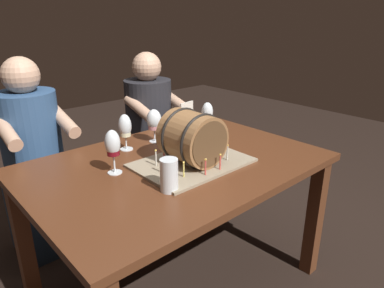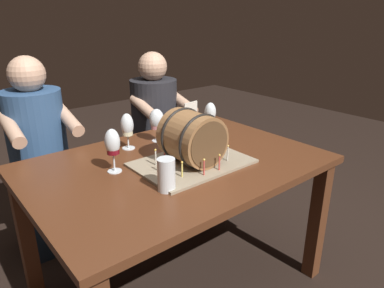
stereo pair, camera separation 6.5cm
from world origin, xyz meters
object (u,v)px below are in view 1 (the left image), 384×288
(menu_card, at_px, (187,115))
(person_seated_right, at_px, (150,140))
(beer_pint, at_px, (169,176))
(wine_glass_amber, at_px, (207,114))
(wine_glass_white, at_px, (125,128))
(dining_table, at_px, (176,180))
(wine_glass_red, at_px, (113,145))
(wine_glass_rose, at_px, (154,121))
(person_seated_left, at_px, (37,169))
(barrel_cake, at_px, (192,141))

(menu_card, relative_size, person_seated_right, 0.14)
(beer_pint, xyz_separation_m, person_seated_right, (0.61, 1.00, -0.27))
(wine_glass_amber, relative_size, wine_glass_white, 1.05)
(dining_table, xyz_separation_m, menu_card, (0.39, 0.37, 0.18))
(wine_glass_amber, relative_size, menu_card, 1.25)
(wine_glass_red, bearing_deg, menu_card, 22.94)
(menu_card, bearing_deg, wine_glass_white, -178.85)
(wine_glass_white, bearing_deg, beer_pint, -102.88)
(wine_glass_rose, bearing_deg, wine_glass_amber, -24.96)
(wine_glass_white, xyz_separation_m, person_seated_left, (-0.31, 0.50, -0.30))
(person_seated_right, bearing_deg, wine_glass_red, -134.15)
(wine_glass_red, xyz_separation_m, person_seated_right, (0.69, 0.71, -0.33))
(dining_table, height_order, barrel_cake, barrel_cake)
(wine_glass_white, relative_size, menu_card, 1.18)
(barrel_cake, relative_size, wine_glass_amber, 2.60)
(barrel_cake, relative_size, person_seated_left, 0.44)
(wine_glass_rose, xyz_separation_m, person_seated_left, (-0.49, 0.50, -0.30))
(barrel_cake, bearing_deg, menu_card, 51.37)
(wine_glass_rose, relative_size, menu_card, 1.15)
(dining_table, relative_size, person_seated_right, 1.19)
(dining_table, height_order, person_seated_left, person_seated_left)
(dining_table, distance_m, wine_glass_amber, 0.46)
(wine_glass_red, xyz_separation_m, menu_card, (0.67, 0.28, -0.05))
(wine_glass_amber, bearing_deg, wine_glass_rose, 155.04)
(wine_glass_red, relative_size, person_seated_right, 0.17)
(barrel_cake, bearing_deg, wine_glass_red, 154.19)
(wine_glass_amber, distance_m, menu_card, 0.21)
(person_seated_right, bearing_deg, person_seated_left, 179.99)
(barrel_cake, distance_m, menu_card, 0.56)
(barrel_cake, xyz_separation_m, beer_pint, (-0.24, -0.14, -0.05))
(wine_glass_rose, distance_m, wine_glass_red, 0.43)
(wine_glass_red, height_order, person_seated_right, person_seated_right)
(barrel_cake, bearing_deg, wine_glass_amber, 35.74)
(barrel_cake, height_order, wine_glass_amber, barrel_cake)
(person_seated_left, bearing_deg, dining_table, -62.87)
(barrel_cake, height_order, person_seated_right, person_seated_right)
(menu_card, bearing_deg, wine_glass_rose, -173.28)
(wine_glass_amber, xyz_separation_m, beer_pint, (-0.57, -0.37, -0.07))
(wine_glass_rose, xyz_separation_m, person_seated_right, (0.31, 0.50, -0.32))
(menu_card, bearing_deg, barrel_cake, -136.10)
(wine_glass_white, height_order, person_seated_left, person_seated_left)
(wine_glass_rose, bearing_deg, wine_glass_white, 179.01)
(person_seated_left, bearing_deg, barrel_cake, -62.87)
(wine_glass_amber, bearing_deg, wine_glass_red, -172.95)
(dining_table, distance_m, menu_card, 0.56)
(menu_card, bearing_deg, person_seated_left, 144.48)
(wine_glass_amber, xyz_separation_m, person_seated_right, (0.04, 0.63, -0.34))
(wine_glass_amber, height_order, person_seated_left, person_seated_left)
(barrel_cake, distance_m, person_seated_right, 0.99)
(wine_glass_red, bearing_deg, person_seated_left, 99.70)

